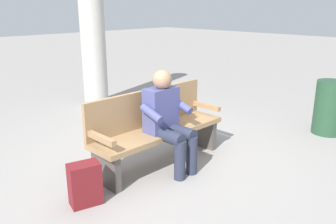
% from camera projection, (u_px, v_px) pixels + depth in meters
% --- Properties ---
extents(ground_plane, '(40.00, 40.00, 0.00)m').
position_uv_depth(ground_plane, '(160.00, 163.00, 4.33)').
color(ground_plane, gray).
extents(bench_near, '(1.80, 0.48, 0.90)m').
position_uv_depth(bench_near, '(156.00, 127.00, 4.25)').
color(bench_near, '#9E7A51').
rests_on(bench_near, ground).
extents(person_seated, '(0.57, 0.57, 1.18)m').
position_uv_depth(person_seated, '(168.00, 118.00, 4.02)').
color(person_seated, '#474C84').
rests_on(person_seated, ground).
extents(backpack, '(0.34, 0.29, 0.43)m').
position_uv_depth(backpack, '(85.00, 184.00, 3.40)').
color(backpack, maroon).
rests_on(backpack, ground).
extents(support_pillar, '(0.46, 0.46, 3.35)m').
position_uv_depth(support_pillar, '(92.00, 17.00, 6.40)').
color(support_pillar, '#B2AFA8').
rests_on(support_pillar, ground).
extents(trash_bin, '(0.44, 0.44, 0.81)m').
position_uv_depth(trash_bin, '(329.00, 108.00, 5.24)').
color(trash_bin, '#23472D').
rests_on(trash_bin, ground).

